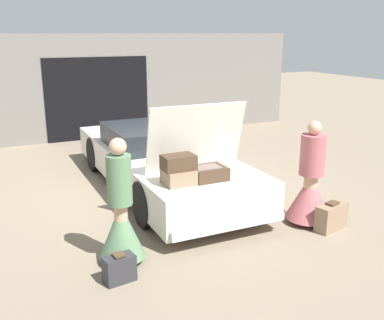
# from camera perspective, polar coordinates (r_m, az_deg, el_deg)

# --- Properties ---
(ground_plane) EXTENTS (40.00, 40.00, 0.00)m
(ground_plane) POSITION_cam_1_polar(r_m,az_deg,el_deg) (8.52, -4.11, -3.44)
(ground_plane) COLOR #7F705B
(garage_wall_back) EXTENTS (12.00, 0.14, 2.80)m
(garage_wall_back) POSITION_cam_1_polar(r_m,az_deg,el_deg) (12.53, -11.98, 9.00)
(garage_wall_back) COLOR slate
(garage_wall_back) RESTS_ON ground_plane
(car) EXTENTS (1.87, 5.29, 1.81)m
(car) POSITION_cam_1_polar(r_m,az_deg,el_deg) (8.35, -4.19, 0.05)
(car) COLOR silver
(car) RESTS_ON ground_plane
(person_left) EXTENTS (0.58, 0.58, 1.62)m
(person_left) POSITION_cam_1_polar(r_m,az_deg,el_deg) (5.68, -8.99, -7.48)
(person_left) COLOR tan
(person_left) RESTS_ON ground_plane
(person_right) EXTENTS (0.70, 0.70, 1.58)m
(person_right) POSITION_cam_1_polar(r_m,az_deg,el_deg) (7.01, 14.78, -3.45)
(person_right) COLOR tan
(person_right) RESTS_ON ground_plane
(suitcase_beside_left_person) EXTENTS (0.39, 0.25, 0.35)m
(suitcase_beside_left_person) POSITION_cam_1_polar(r_m,az_deg,el_deg) (5.44, -9.21, -13.45)
(suitcase_beside_left_person) COLOR #2D2D33
(suitcase_beside_left_person) RESTS_ON ground_plane
(suitcase_beside_right_person) EXTENTS (0.58, 0.35, 0.43)m
(suitcase_beside_right_person) POSITION_cam_1_polar(r_m,az_deg,el_deg) (6.97, 17.27, -6.88)
(suitcase_beside_right_person) COLOR #8C7259
(suitcase_beside_right_person) RESTS_ON ground_plane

